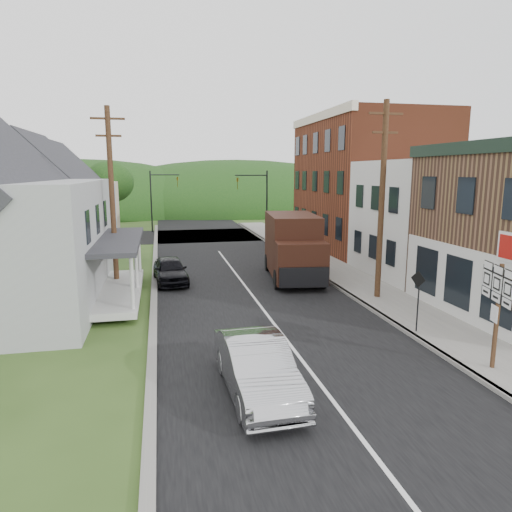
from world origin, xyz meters
TOP-DOWN VIEW (x-y plane):
  - ground at (0.00, 0.00)m, footprint 120.00×120.00m
  - road at (0.00, 10.00)m, footprint 9.00×90.00m
  - cross_road at (0.00, 27.00)m, footprint 60.00×9.00m
  - sidewalk_right at (5.90, 8.00)m, footprint 2.80×55.00m
  - curb_right at (4.55, 8.00)m, footprint 0.20×55.00m
  - curb_left at (-4.65, 8.00)m, footprint 0.30×55.00m
  - storefront_white at (11.30, 7.50)m, footprint 8.00×7.00m
  - storefront_red at (11.30, 17.00)m, footprint 8.00×12.00m
  - house_blue at (-11.00, 17.00)m, footprint 7.14×8.16m
  - house_cream at (-11.50, 26.00)m, footprint 7.14×8.16m
  - utility_pole_right at (5.60, 3.50)m, footprint 1.60×0.26m
  - utility_pole_left at (-6.50, 8.00)m, footprint 1.60×0.26m
  - traffic_signal_right at (4.30, 23.50)m, footprint 2.87×0.20m
  - traffic_signal_left at (-4.30, 30.50)m, footprint 2.87×0.20m
  - tree_left_d at (-9.00, 32.00)m, footprint 4.80×4.80m
  - forested_ridge at (0.00, 55.00)m, footprint 90.00×30.00m
  - silver_sedan at (-1.85, -4.39)m, footprint 1.78×4.66m
  - dark_sedan at (-3.80, 8.78)m, footprint 1.99×4.20m
  - delivery_van at (2.94, 8.35)m, footprint 3.34×6.63m
  - route_sign_cluster at (5.27, -4.49)m, footprint 0.51×1.76m
  - warning_sign at (4.78, -1.19)m, footprint 0.23×0.60m

SIDE VIEW (x-z plane):
  - ground at x=0.00m, z-range 0.00..0.00m
  - road at x=0.00m, z-range -0.01..0.01m
  - cross_road at x=0.00m, z-range -0.01..0.01m
  - forested_ridge at x=0.00m, z-range -8.00..8.00m
  - curb_left at x=-4.65m, z-range 0.00..0.12m
  - sidewalk_right at x=5.90m, z-range 0.00..0.15m
  - curb_right at x=4.55m, z-range 0.00..0.15m
  - dark_sedan at x=-3.80m, z-range 0.00..1.39m
  - silver_sedan at x=-1.85m, z-range 0.00..1.52m
  - warning_sign at x=4.78m, z-range 0.47..2.75m
  - delivery_van at x=2.94m, z-range 0.02..3.58m
  - route_sign_cluster at x=5.27m, z-range 0.62..3.77m
  - storefront_white at x=11.30m, z-range 0.00..6.50m
  - house_blue at x=-11.00m, z-range 0.05..7.33m
  - house_cream at x=-11.50m, z-range 0.05..7.33m
  - traffic_signal_right at x=4.30m, z-range 0.76..6.76m
  - traffic_signal_left at x=-4.30m, z-range 0.76..6.76m
  - utility_pole_right at x=5.60m, z-range 0.16..9.16m
  - utility_pole_left at x=-6.50m, z-range 0.16..9.16m
  - tree_left_d at x=-9.00m, z-range 1.41..8.35m
  - storefront_red at x=11.30m, z-range 0.00..10.00m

